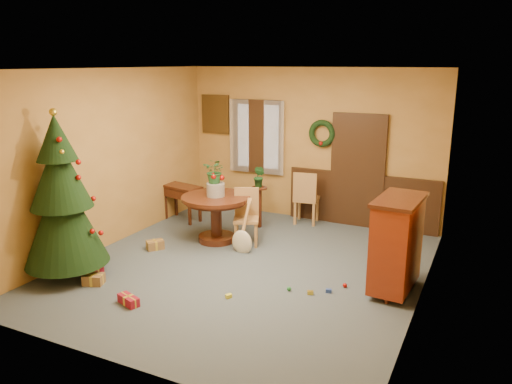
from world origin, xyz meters
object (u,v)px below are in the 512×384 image
Objects in this scene: writing_desk at (182,194)px; sideboard at (397,242)px; dining_table at (216,210)px; chair_near at (246,214)px; christmas_tree at (62,200)px.

writing_desk is 4.51m from sideboard.
chair_near reaches higher than dining_table.
dining_table is 1.39× the size of writing_desk.
christmas_tree is 4.59m from sideboard.
dining_table is at bearing -31.71° from writing_desk.
christmas_tree is (-1.69, -2.32, 0.63)m from chair_near.
chair_near is at bearing 163.42° from sideboard.
dining_table is at bearing 168.52° from sideboard.
writing_desk is 0.65× the size of sideboard.
dining_table is at bearing 61.51° from christmas_tree.
sideboard is (4.30, 1.55, -0.44)m from christmas_tree.
dining_table is 3.18m from sideboard.
dining_table is 0.90× the size of sideboard.
writing_desk is (-1.18, 0.73, -0.04)m from dining_table.
chair_near reaches higher than writing_desk.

